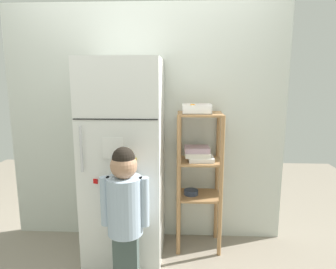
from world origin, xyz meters
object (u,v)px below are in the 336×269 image
object	(u,v)px
pantry_shelf_unit	(199,166)
fruit_bin	(196,110)
child_standing	(125,205)
refrigerator	(124,160)

from	to	relation	value
pantry_shelf_unit	fruit_bin	distance (m)	0.51
child_standing	fruit_bin	bearing A→B (deg)	48.14
refrigerator	pantry_shelf_unit	bearing A→B (deg)	11.93
refrigerator	child_standing	size ratio (longest dim) A/B	1.58
fruit_bin	refrigerator	bearing A→B (deg)	-169.85
pantry_shelf_unit	child_standing	bearing A→B (deg)	-132.20
refrigerator	child_standing	distance (m)	0.52
child_standing	fruit_bin	world-z (taller)	fruit_bin
refrigerator	pantry_shelf_unit	world-z (taller)	refrigerator
pantry_shelf_unit	fruit_bin	size ratio (longest dim) A/B	5.04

